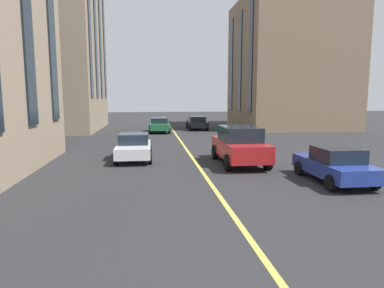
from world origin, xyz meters
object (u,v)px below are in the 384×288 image
(car_blue_parked_b, at_px, (335,165))
(car_white_trailing, at_px, (134,147))
(car_red_oncoming, at_px, (239,145))
(car_black_mid, at_px, (197,123))
(car_green_far, at_px, (159,125))

(car_blue_parked_b, bearing_deg, car_white_trailing, 54.13)
(car_red_oncoming, relative_size, car_black_mid, 1.07)
(car_blue_parked_b, xyz_separation_m, car_black_mid, (22.50, 2.35, 0.00))
(car_white_trailing, distance_m, car_red_oncoming, 5.61)
(car_white_trailing, xyz_separation_m, car_blue_parked_b, (-5.84, -8.08, 0.00))
(car_white_trailing, bearing_deg, car_blue_parked_b, -125.87)
(car_white_trailing, bearing_deg, car_green_far, -6.89)
(car_green_far, bearing_deg, car_black_mid, -60.37)
(car_red_oncoming, xyz_separation_m, car_black_mid, (18.45, -0.41, -0.27))
(car_green_far, xyz_separation_m, car_red_oncoming, (-16.18, -3.57, 0.27))
(car_white_trailing, relative_size, car_red_oncoming, 0.83)
(car_black_mid, bearing_deg, car_blue_parked_b, -174.03)
(car_black_mid, bearing_deg, car_red_oncoming, 178.71)
(car_white_trailing, distance_m, car_black_mid, 17.62)
(car_white_trailing, xyz_separation_m, car_red_oncoming, (-1.79, -5.31, 0.27))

